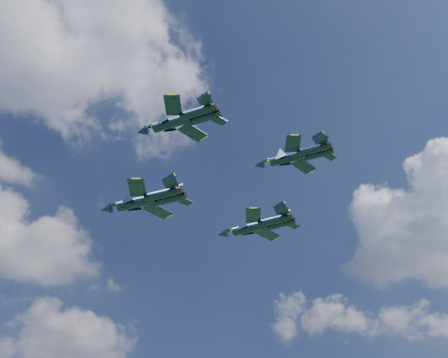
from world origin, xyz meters
TOP-DOWN VIEW (x-y plane):
  - jet_lead at (-12.28, 14.26)m, footprint 15.88×16.03m
  - jet_left at (-12.61, -5.81)m, footprint 13.34×14.01m
  - jet_right at (11.95, 15.70)m, footprint 14.77×15.97m
  - jet_slot at (8.27, -6.66)m, footprint 12.71×13.08m

SIDE VIEW (x-z plane):
  - jet_lead at x=-12.28m, z-range 58.87..63.21m
  - jet_right at x=11.95m, z-range 60.22..64.41m
  - jet_slot at x=8.27m, z-range 61.30..64.80m
  - jet_left at x=-12.61m, z-range 62.38..66.10m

